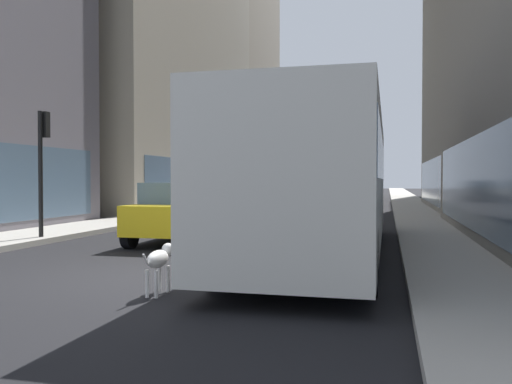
{
  "coord_description": "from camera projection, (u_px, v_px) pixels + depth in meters",
  "views": [
    {
      "loc": [
        4.2,
        -8.59,
        1.7
      ],
      "look_at": [
        1.12,
        3.78,
        1.4
      ],
      "focal_mm": 37.09,
      "sensor_mm": 36.0,
      "label": 1
    }
  ],
  "objects": [
    {
      "name": "sidewalk_right",
      "position": [
        407.0,
        200.0,
        41.96
      ],
      "size": [
        2.4,
        110.0,
        0.15
      ],
      "primitive_type": "cube",
      "color": "#ADA89E",
      "rests_on": "ground"
    },
    {
      "name": "traffic_light_near",
      "position": [
        42.0,
        152.0,
        14.33
      ],
      "size": [
        0.24,
        0.4,
        3.4
      ],
      "color": "black",
      "rests_on": "sidewalk_left"
    },
    {
      "name": "transit_bus",
      "position": [
        324.0,
        176.0,
        11.98
      ],
      "size": [
        2.78,
        11.53,
        3.05
      ],
      "color": "silver",
      "rests_on": "ground"
    },
    {
      "name": "ground_plane",
      "position": [
        335.0,
        200.0,
        43.34
      ],
      "size": [
        120.0,
        120.0,
        0.0
      ],
      "primitive_type": "plane",
      "color": "black"
    },
    {
      "name": "car_blue_hatchback",
      "position": [
        273.0,
        193.0,
        33.19
      ],
      "size": [
        1.77,
        4.4,
        1.62
      ],
      "color": "#4C6BB7",
      "rests_on": "ground"
    },
    {
      "name": "building_right_far",
      "position": [
        480.0,
        86.0,
        45.67
      ],
      "size": [
        8.1,
        15.93,
        19.58
      ],
      "color": "slate",
      "rests_on": "ground"
    },
    {
      "name": "car_grey_wagon",
      "position": [
        351.0,
        190.0,
        44.52
      ],
      "size": [
        1.75,
        4.34,
        1.62
      ],
      "color": "slate",
      "rests_on": "ground"
    },
    {
      "name": "dalmatian_dog",
      "position": [
        160.0,
        260.0,
        7.84
      ],
      "size": [
        0.22,
        0.96,
        0.72
      ],
      "color": "white",
      "rests_on": "ground"
    },
    {
      "name": "car_yellow_taxi",
      "position": [
        182.0,
        212.0,
        14.31
      ],
      "size": [
        1.71,
        4.09,
        1.62
      ],
      "color": "yellow",
      "rests_on": "ground"
    },
    {
      "name": "sidewalk_left",
      "position": [
        267.0,
        199.0,
        44.71
      ],
      "size": [
        2.4,
        110.0,
        0.15
      ],
      "primitive_type": "cube",
      "color": "#ADA89E",
      "rests_on": "ground"
    },
    {
      "name": "car_white_van",
      "position": [
        316.0,
        191.0,
        40.98
      ],
      "size": [
        1.92,
        4.09,
        1.62
      ],
      "color": "silver",
      "rests_on": "ground"
    }
  ]
}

